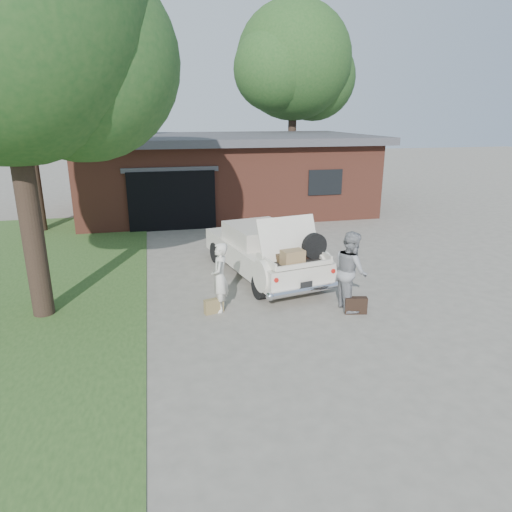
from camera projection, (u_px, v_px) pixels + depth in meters
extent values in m
plane|color=gray|center=(262.00, 311.00, 10.11)|extent=(90.00, 90.00, 0.00)
cube|color=#2D4C1E|center=(27.00, 284.00, 11.73)|extent=(6.00, 16.00, 0.02)
cube|color=brown|center=(224.00, 176.00, 20.58)|extent=(12.00, 7.00, 3.00)
cube|color=#4C4C51|center=(223.00, 138.00, 20.08)|extent=(12.80, 7.80, 0.30)
cube|color=black|center=(172.00, 201.00, 16.95)|extent=(3.20, 0.30, 2.20)
cube|color=#4C4C51|center=(170.00, 170.00, 16.54)|extent=(3.50, 0.12, 0.18)
cube|color=black|center=(325.00, 182.00, 18.02)|extent=(1.40, 0.08, 1.00)
cylinder|color=#38281E|center=(29.00, 208.00, 9.25)|extent=(0.44, 0.44, 4.71)
sphere|color=#345523|center=(0.00, 15.00, 8.20)|extent=(5.39, 5.39, 5.39)
sphere|color=#345523|center=(79.00, 60.00, 9.16)|extent=(4.04, 4.04, 4.04)
cylinder|color=#38281E|center=(29.00, 145.00, 16.17)|extent=(0.44, 0.44, 6.29)
sphere|color=#345523|center=(53.00, 30.00, 15.78)|extent=(3.93, 3.93, 3.93)
cylinder|color=#38281E|center=(292.00, 142.00, 24.80)|extent=(0.44, 0.44, 5.45)
sphere|color=#345523|center=(294.00, 61.00, 23.58)|extent=(5.98, 5.98, 5.98)
sphere|color=#345523|center=(314.00, 78.00, 24.65)|extent=(4.48, 4.48, 4.48)
sphere|color=#345523|center=(275.00, 69.00, 22.77)|extent=(4.18, 4.18, 4.18)
cube|color=silver|center=(263.00, 254.00, 12.28)|extent=(2.57, 4.75, 0.59)
cube|color=beige|center=(259.00, 234.00, 12.36)|extent=(1.81, 2.06, 0.47)
cube|color=black|center=(246.00, 227.00, 13.11)|extent=(1.38, 0.35, 0.40)
cube|color=black|center=(273.00, 242.00, 11.62)|extent=(1.38, 0.35, 0.40)
cylinder|color=black|center=(260.00, 287.00, 10.71)|extent=(0.31, 0.62, 0.59)
cylinder|color=black|center=(318.00, 277.00, 11.34)|extent=(0.31, 0.62, 0.59)
cylinder|color=black|center=(216.00, 252.00, 13.38)|extent=(0.31, 0.62, 0.59)
cylinder|color=black|center=(265.00, 246.00, 14.00)|extent=(0.31, 0.62, 0.59)
cylinder|color=silver|center=(306.00, 290.00, 10.34)|extent=(1.84, 0.52, 0.16)
cylinder|color=#A5140F|center=(276.00, 280.00, 10.00)|extent=(0.12, 0.11, 0.11)
cylinder|color=#A5140F|center=(333.00, 271.00, 10.58)|extent=(0.12, 0.11, 0.11)
cube|color=black|center=(306.00, 285.00, 10.28)|extent=(0.30, 0.08, 0.15)
cube|color=black|center=(294.00, 261.00, 10.70)|extent=(1.56, 1.25, 0.04)
cube|color=silver|center=(266.00, 262.00, 10.38)|extent=(0.25, 0.98, 0.16)
cube|color=silver|center=(320.00, 254.00, 10.95)|extent=(0.25, 0.98, 0.16)
cube|color=silver|center=(305.00, 265.00, 10.25)|extent=(1.42, 0.34, 0.11)
cube|color=silver|center=(288.00, 238.00, 10.80)|extent=(1.57, 0.73, 0.97)
cube|color=#4A371F|center=(288.00, 257.00, 10.64)|extent=(0.60, 0.45, 0.17)
cube|color=#97764D|center=(293.00, 258.00, 10.34)|extent=(0.56, 0.42, 0.35)
cube|color=black|center=(295.00, 255.00, 10.84)|extent=(0.63, 0.48, 0.18)
cylinder|color=black|center=(314.00, 246.00, 10.76)|extent=(0.64, 0.26, 0.62)
imported|color=silver|center=(220.00, 278.00, 9.93)|extent=(0.49, 0.63, 1.55)
imported|color=gray|center=(351.00, 271.00, 10.02)|extent=(0.70, 0.89, 1.77)
cube|color=olive|center=(214.00, 306.00, 9.97)|extent=(0.45, 0.25, 0.33)
cube|color=black|center=(356.00, 305.00, 9.95)|extent=(0.51, 0.26, 0.37)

